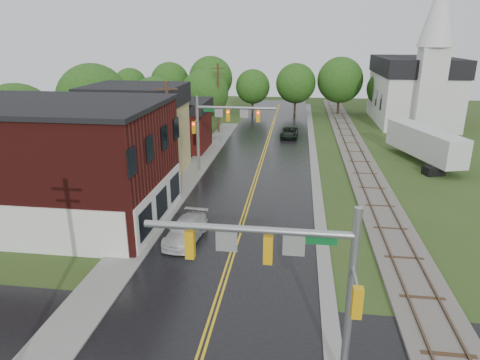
% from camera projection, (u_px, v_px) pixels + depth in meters
% --- Properties ---
extents(main_road, '(10.00, 90.00, 0.02)m').
position_uv_depth(main_road, '(260.00, 165.00, 42.98)').
color(main_road, black).
rests_on(main_road, ground).
extents(curb_right, '(0.80, 70.00, 0.12)m').
position_uv_depth(curb_right, '(313.00, 154.00, 46.99)').
color(curb_right, gray).
rests_on(curb_right, ground).
extents(sidewalk_left, '(2.40, 50.00, 0.12)m').
position_uv_depth(sidewalk_left, '(188.00, 178.00, 39.08)').
color(sidewalk_left, gray).
rests_on(sidewalk_left, ground).
extents(brick_building, '(14.30, 10.30, 8.30)m').
position_uv_depth(brick_building, '(59.00, 163.00, 29.16)').
color(brick_building, '#47110F').
rests_on(brick_building, ground).
extents(yellow_house, '(8.00, 7.00, 6.40)m').
position_uv_depth(yellow_house, '(139.00, 140.00, 39.60)').
color(yellow_house, tan).
rests_on(yellow_house, ground).
extents(darkred_building, '(7.00, 6.00, 4.40)m').
position_uv_depth(darkred_building, '(176.00, 130.00, 48.23)').
color(darkred_building, '#3F0F0C').
rests_on(darkred_building, ground).
extents(church, '(10.40, 18.40, 20.00)m').
position_uv_depth(church, '(416.00, 84.00, 60.82)').
color(church, silver).
rests_on(church, ground).
extents(railroad, '(3.20, 80.00, 0.30)m').
position_uv_depth(railroad, '(356.00, 155.00, 46.37)').
color(railroad, '#59544C').
rests_on(railroad, ground).
extents(traffic_signal_near, '(7.34, 0.30, 7.20)m').
position_uv_depth(traffic_signal_near, '(290.00, 264.00, 14.68)').
color(traffic_signal_near, gray).
rests_on(traffic_signal_near, ground).
extents(traffic_signal_far, '(7.34, 0.43, 7.20)m').
position_uv_depth(traffic_signal_far, '(220.00, 121.00, 39.00)').
color(traffic_signal_far, gray).
rests_on(traffic_signal_far, ground).
extents(utility_pole_b, '(1.80, 0.28, 9.00)m').
position_uv_depth(utility_pole_b, '(169.00, 135.00, 34.82)').
color(utility_pole_b, '#382616').
rests_on(utility_pole_b, ground).
extents(utility_pole_c, '(1.80, 0.28, 9.00)m').
position_uv_depth(utility_pole_c, '(218.00, 97.00, 55.45)').
color(utility_pole_c, '#382616').
rests_on(utility_pole_c, ground).
extents(tree_left_a, '(6.80, 6.80, 8.67)m').
position_uv_depth(tree_left_a, '(20.00, 126.00, 36.26)').
color(tree_left_a, black).
rests_on(tree_left_a, ground).
extents(tree_left_b, '(7.60, 7.60, 9.69)m').
position_uv_depth(tree_left_b, '(95.00, 102.00, 45.19)').
color(tree_left_b, black).
rests_on(tree_left_b, ground).
extents(tree_left_c, '(6.00, 6.00, 7.65)m').
position_uv_depth(tree_left_c, '(156.00, 103.00, 52.57)').
color(tree_left_c, black).
rests_on(tree_left_c, ground).
extents(tree_left_e, '(6.40, 6.40, 8.16)m').
position_uv_depth(tree_left_e, '(206.00, 94.00, 57.46)').
color(tree_left_e, black).
rests_on(tree_left_e, ground).
extents(suv_dark, '(2.26, 4.62, 1.26)m').
position_uv_depth(suv_dark, '(289.00, 133.00, 54.37)').
color(suv_dark, black).
rests_on(suv_dark, ground).
extents(pickup_white, '(2.30, 4.82, 1.35)m').
position_uv_depth(pickup_white, '(186.00, 230.00, 27.11)').
color(pickup_white, silver).
rests_on(pickup_white, ground).
extents(semi_trailer, '(5.57, 11.13, 3.53)m').
position_uv_depth(semi_trailer, '(425.00, 143.00, 43.08)').
color(semi_trailer, black).
rests_on(semi_trailer, ground).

